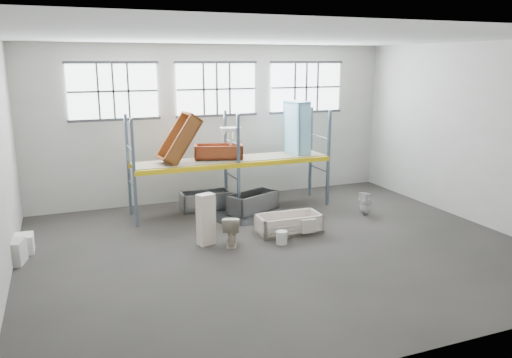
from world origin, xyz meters
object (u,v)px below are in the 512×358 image
toilet_white (366,203)px  steel_tub_left (205,200)px  bathtub_beige (289,223)px  rust_tub_flat (219,151)px  steel_tub_right (252,202)px  cistern_tall (206,219)px  bucket (282,237)px  blue_tub_upright (297,129)px  toilet_beige (231,230)px  carton_near (9,252)px

toilet_white → steel_tub_left: (-4.29, 2.31, -0.07)m
bathtub_beige → rust_tub_flat: bearing=113.1°
steel_tub_right → toilet_white: bearing=-27.2°
cistern_tall → bucket: cistern_tall is taller
blue_tub_upright → steel_tub_right: bearing=-164.3°
toilet_beige → cistern_tall: size_ratio=0.59×
toilet_white → rust_tub_flat: bearing=-135.9°
toilet_white → rust_tub_flat: rust_tub_flat is taller
steel_tub_right → rust_tub_flat: 1.85m
cistern_tall → steel_tub_right: (2.09, 2.20, -0.36)m
steel_tub_right → rust_tub_flat: size_ratio=1.09×
toilet_white → bucket: 3.60m
toilet_beige → toilet_white: 4.62m
steel_tub_right → blue_tub_upright: bearing=15.7°
steel_tub_right → bucket: steel_tub_right is taller
toilet_white → steel_tub_left: bearing=-135.7°
steel_tub_right → rust_tub_flat: (-0.87, 0.56, 1.53)m
bathtub_beige → blue_tub_upright: 3.73m
bucket → carton_near: size_ratio=0.52×
toilet_white → steel_tub_left: 4.87m
steel_tub_left → carton_near: 5.89m
bathtub_beige → rust_tub_flat: 3.33m
cistern_tall → rust_tub_flat: 3.24m
steel_tub_right → bathtub_beige: bearing=-84.7°
rust_tub_flat → bucket: bearing=-81.0°
toilet_beige → toilet_white: size_ratio=1.10×
toilet_white → carton_near: (-9.59, -0.23, -0.08)m
bathtub_beige → cistern_tall: cistern_tall is taller
toilet_beige → bucket: 1.28m
carton_near → blue_tub_upright: bearing=15.3°
steel_tub_left → toilet_beige: bearing=-94.4°
cistern_tall → toilet_beige: bearing=-40.9°
bathtub_beige → carton_near: (-6.78, 0.39, 0.02)m
carton_near → bucket: bearing=-9.9°
carton_near → cistern_tall: bearing=-5.4°
bathtub_beige → toilet_white: 2.89m
cistern_tall → carton_near: (-4.49, 0.42, -0.38)m
cistern_tall → steel_tub_left: bearing=56.7°
toilet_beige → cistern_tall: cistern_tall is taller
bathtub_beige → steel_tub_left: (-1.47, 2.93, 0.03)m
cistern_tall → rust_tub_flat: bearing=48.4°
steel_tub_right → bucket: 2.90m
cistern_tall → carton_near: bearing=156.9°
toilet_beige → toilet_white: bearing=-147.8°
cistern_tall → toilet_white: 5.16m
bathtub_beige → carton_near: bearing=178.5°
bathtub_beige → steel_tub_left: 3.28m
toilet_white → steel_tub_right: (-3.02, 1.55, -0.06)m
bathtub_beige → blue_tub_upright: (1.50, 2.65, 2.15)m
toilet_white → steel_tub_right: 3.40m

